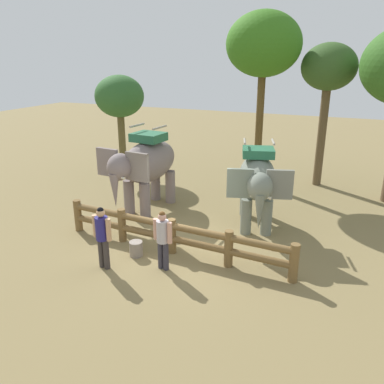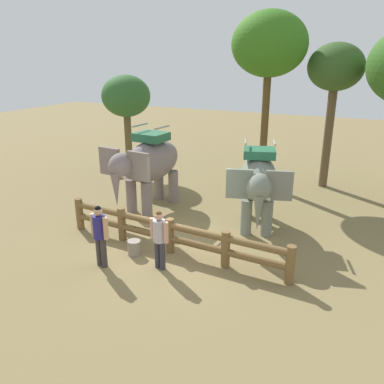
% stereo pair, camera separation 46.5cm
% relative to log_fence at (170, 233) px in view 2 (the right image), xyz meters
% --- Properties ---
extents(ground_plane, '(60.00, 60.00, 0.00)m').
position_rel_log_fence_xyz_m(ground_plane, '(0.00, 0.21, -0.61)').
color(ground_plane, olive).
extents(log_fence, '(7.23, 0.64, 1.05)m').
position_rel_log_fence_xyz_m(log_fence, '(0.00, 0.00, 0.00)').
color(log_fence, brown).
rests_on(log_fence, ground).
extents(elephant_near_left, '(2.07, 3.66, 3.11)m').
position_rel_log_fence_xyz_m(elephant_near_left, '(-2.34, 2.70, 1.14)').
color(elephant_near_left, slate).
rests_on(elephant_near_left, ground).
extents(elephant_center, '(2.30, 3.45, 2.89)m').
position_rel_log_fence_xyz_m(elephant_center, '(1.75, 2.76, 1.02)').
color(elephant_center, slate).
rests_on(elephant_center, ground).
extents(tourist_woman_in_black, '(0.58, 0.37, 1.66)m').
position_rel_log_fence_xyz_m(tourist_woman_in_black, '(0.19, -0.92, 0.35)').
color(tourist_woman_in_black, '#33313D').
rests_on(tourist_woman_in_black, ground).
extents(tourist_man_in_blue, '(0.61, 0.39, 1.75)m').
position_rel_log_fence_xyz_m(tourist_man_in_blue, '(-1.31, -1.49, 0.41)').
color(tourist_man_in_blue, '#383130').
rests_on(tourist_man_in_blue, ground).
extents(tree_far_left, '(2.27, 2.27, 4.64)m').
position_rel_log_fence_xyz_m(tree_far_left, '(-5.85, 6.59, 2.99)').
color(tree_far_left, brown).
rests_on(tree_far_left, ground).
extents(tree_back_center, '(2.24, 2.24, 5.97)m').
position_rel_log_fence_xyz_m(tree_back_center, '(3.12, 8.36, 4.26)').
color(tree_back_center, brown).
rests_on(tree_back_center, ground).
extents(tree_deep_back, '(3.05, 3.05, 7.19)m').
position_rel_log_fence_xyz_m(tree_deep_back, '(0.60, 7.42, 5.22)').
color(tree_deep_back, brown).
rests_on(tree_deep_back, ground).
extents(feed_bucket, '(0.38, 0.38, 0.44)m').
position_rel_log_fence_xyz_m(feed_bucket, '(-0.87, -0.57, -0.39)').
color(feed_bucket, gray).
rests_on(feed_bucket, ground).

